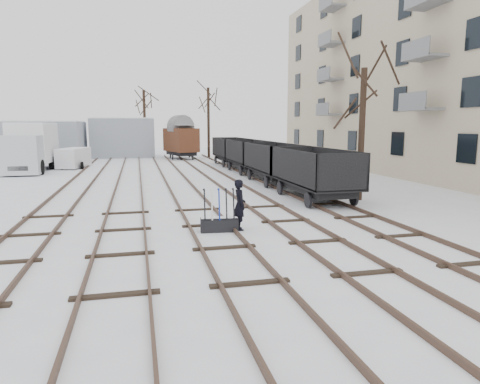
% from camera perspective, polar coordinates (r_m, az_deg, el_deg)
% --- Properties ---
extents(ground, '(120.00, 120.00, 0.00)m').
position_cam_1_polar(ground, '(12.90, -2.09, -7.55)').
color(ground, white).
rests_on(ground, ground).
extents(tracks, '(13.90, 52.00, 0.16)m').
position_cam_1_polar(tracks, '(26.16, -8.04, 0.94)').
color(tracks, black).
rests_on(tracks, ground).
extents(apartment_block, '(10.12, 45.00, 16.10)m').
position_cam_1_polar(apartment_block, '(34.69, 27.91, 15.17)').
color(apartment_block, '#BFAE93').
rests_on(apartment_block, ground).
extents(shed_left, '(10.00, 8.00, 4.10)m').
position_cam_1_polar(shed_left, '(49.30, -26.02, 6.13)').
color(shed_left, '#98A0AC').
rests_on(shed_left, ground).
extents(shed_right, '(7.00, 6.00, 4.50)m').
position_cam_1_polar(shed_right, '(52.17, -15.33, 7.03)').
color(shed_right, '#98A0AC').
rests_on(shed_right, ground).
extents(ground_frame, '(1.34, 0.55, 1.49)m').
position_cam_1_polar(ground_frame, '(14.85, -2.78, -4.22)').
color(ground_frame, black).
rests_on(ground_frame, ground).
extents(worker, '(0.46, 0.67, 1.79)m').
position_cam_1_polar(worker, '(14.97, -0.05, -1.71)').
color(worker, black).
rests_on(worker, ground).
extents(freight_wagon_a, '(2.44, 6.10, 2.49)m').
position_cam_1_polar(freight_wagon_a, '(21.36, 9.88, 1.50)').
color(freight_wagon_a, black).
rests_on(freight_wagon_a, ground).
extents(freight_wagon_b, '(2.44, 6.10, 2.49)m').
position_cam_1_polar(freight_wagon_b, '(27.31, 4.56, 3.19)').
color(freight_wagon_b, black).
rests_on(freight_wagon_b, ground).
extents(freight_wagon_c, '(2.44, 6.10, 2.49)m').
position_cam_1_polar(freight_wagon_c, '(33.43, 1.16, 4.26)').
color(freight_wagon_c, black).
rests_on(freight_wagon_c, ground).
extents(freight_wagon_d, '(2.44, 6.10, 2.49)m').
position_cam_1_polar(freight_wagon_d, '(39.64, -1.19, 4.98)').
color(freight_wagon_d, black).
rests_on(freight_wagon_d, ground).
extents(box_van_wagon, '(3.84, 5.36, 3.69)m').
position_cam_1_polar(box_van_wagon, '(47.45, -7.89, 6.99)').
color(box_van_wagon, black).
rests_on(box_van_wagon, ground).
extents(lorry, '(2.87, 8.54, 3.86)m').
position_cam_1_polar(lorry, '(38.09, -26.10, 5.48)').
color(lorry, black).
rests_on(lorry, ground).
extents(panel_van, '(2.57, 4.18, 1.72)m').
position_cam_1_polar(panel_van, '(39.58, -21.30, 4.29)').
color(panel_van, silver).
rests_on(panel_van, ground).
extents(tree_near, '(0.30, 0.30, 6.34)m').
position_cam_1_polar(tree_near, '(21.69, 15.90, 7.29)').
color(tree_near, black).
rests_on(tree_near, ground).
extents(tree_far_left, '(0.30, 0.30, 7.51)m').
position_cam_1_polar(tree_far_left, '(49.62, -12.58, 8.80)').
color(tree_far_left, black).
rests_on(tree_far_left, ground).
extents(tree_far_right, '(0.30, 0.30, 7.77)m').
position_cam_1_polar(tree_far_right, '(48.42, -4.22, 9.14)').
color(tree_far_right, black).
rests_on(tree_far_right, ground).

